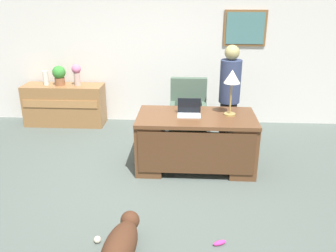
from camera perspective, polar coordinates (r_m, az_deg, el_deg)
The scene contains 14 objects.
ground_plane at distance 4.70m, azimuth -1.94°, elevation -9.86°, with size 12.00×12.00×0.00m, color #4C5651.
back_wall at distance 6.70m, azimuth 0.05°, elevation 11.99°, with size 7.00×0.16×2.70m.
desk at distance 5.02m, azimuth 4.49°, elevation -2.35°, with size 1.64×0.87×0.79m.
credenza at distance 6.98m, azimuth -16.31°, elevation 3.31°, with size 1.48×0.50×0.77m.
armchair at distance 5.88m, azimuth 3.26°, elevation 1.85°, with size 0.60×0.59×1.06m.
person_standing at distance 5.53m, azimuth 9.84°, elevation 4.48°, with size 0.32×0.32×1.67m.
dog_lying at distance 3.57m, azimuth -7.65°, elevation -18.46°, with size 0.38×0.91×0.30m.
laptop at distance 4.92m, azimuth 3.43°, elevation 2.42°, with size 0.32×0.22×0.23m.
desk_lamp at distance 4.86m, azimuth 10.29°, elevation 7.39°, with size 0.22×0.22×0.64m.
vase_with_flowers at distance 6.73m, azimuth -14.54°, elevation 8.33°, with size 0.17×0.17×0.39m.
vase_empty at distance 6.96m, azimuth -19.14°, elevation 7.35°, with size 0.10×0.10×0.26m, color silver.
potted_plant at distance 6.85m, azimuth -17.16°, elevation 7.94°, with size 0.24×0.24×0.36m.
dog_toy_ball at distance 3.85m, azimuth -11.32°, elevation -17.53°, with size 0.07×0.07×0.07m, color beige.
dog_toy_bone at distance 3.80m, azimuth 8.34°, elevation -18.16°, with size 0.14×0.05×0.05m, color #D8338C.
Camera 1 is at (0.39, -4.01, 2.42)m, focal length 37.76 mm.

